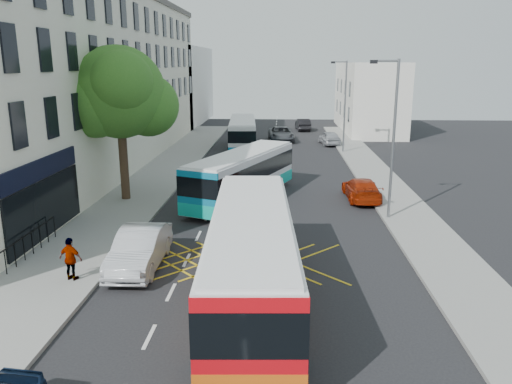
# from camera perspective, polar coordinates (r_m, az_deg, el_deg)

# --- Properties ---
(ground) EXTENTS (120.00, 120.00, 0.00)m
(ground) POSITION_cam_1_polar(r_m,az_deg,el_deg) (15.40, 0.01, -16.52)
(ground) COLOR black
(ground) RESTS_ON ground
(pavement_left) EXTENTS (5.00, 70.00, 0.15)m
(pavement_left) POSITION_cam_1_polar(r_m,az_deg,el_deg) (30.66, -14.60, -0.83)
(pavement_left) COLOR gray
(pavement_left) RESTS_ON ground
(pavement_right) EXTENTS (3.00, 70.00, 0.15)m
(pavement_right) POSITION_cam_1_polar(r_m,az_deg,el_deg) (30.04, 15.95, -1.23)
(pavement_right) COLOR gray
(pavement_right) RESTS_ON ground
(terrace_main) EXTENTS (8.30, 45.00, 13.50)m
(terrace_main) POSITION_cam_1_polar(r_m,az_deg,el_deg) (40.44, -18.79, 12.09)
(terrace_main) COLOR beige
(terrace_main) RESTS_ON ground
(terrace_far) EXTENTS (8.00, 20.00, 10.00)m
(terrace_far) POSITION_cam_1_polar(r_m,az_deg,el_deg) (69.80, -9.43, 11.91)
(terrace_far) COLOR silver
(terrace_far) RESTS_ON ground
(building_right) EXTENTS (6.00, 18.00, 8.00)m
(building_right) POSITION_cam_1_polar(r_m,az_deg,el_deg) (62.17, 12.69, 10.54)
(building_right) COLOR silver
(building_right) RESTS_ON ground
(street_tree) EXTENTS (6.30, 5.70, 8.80)m
(street_tree) POSITION_cam_1_polar(r_m,az_deg,el_deg) (29.65, -15.41, 10.82)
(street_tree) COLOR #382619
(street_tree) RESTS_ON pavement_left
(lamp_near) EXTENTS (1.45, 0.15, 8.00)m
(lamp_near) POSITION_cam_1_polar(r_m,az_deg,el_deg) (25.99, 15.27, 6.67)
(lamp_near) COLOR slate
(lamp_near) RESTS_ON pavement_right
(lamp_far) EXTENTS (1.45, 0.15, 8.00)m
(lamp_far) POSITION_cam_1_polar(r_m,az_deg,el_deg) (45.63, 10.01, 10.13)
(lamp_far) COLOR slate
(lamp_far) RESTS_ON pavement_right
(railings) EXTENTS (0.08, 5.60, 1.14)m
(railings) POSITION_cam_1_polar(r_m,az_deg,el_deg) (22.38, -25.01, -5.72)
(railings) COLOR black
(railings) RESTS_ON pavement_left
(bus_near) EXTENTS (3.27, 11.54, 3.21)m
(bus_near) POSITION_cam_1_polar(r_m,az_deg,el_deg) (16.68, -0.50, -7.48)
(bus_near) COLOR silver
(bus_near) RESTS_ON ground
(bus_mid) EXTENTS (6.03, 10.43, 2.89)m
(bus_mid) POSITION_cam_1_polar(r_m,az_deg,el_deg) (29.41, -1.58, 1.91)
(bus_mid) COLOR silver
(bus_mid) RESTS_ON ground
(bus_far) EXTENTS (3.08, 10.39, 2.88)m
(bus_far) POSITION_cam_1_polar(r_m,az_deg,el_deg) (47.21, -1.55, 6.70)
(bus_far) COLOR silver
(bus_far) RESTS_ON ground
(parked_car_silver) EXTENTS (1.70, 4.78, 1.57)m
(parked_car_silver) POSITION_cam_1_polar(r_m,az_deg,el_deg) (20.47, -13.15, -6.33)
(parked_car_silver) COLOR #B8BBC1
(parked_car_silver) RESTS_ON ground
(red_hatchback) EXTENTS (1.99, 4.58, 1.31)m
(red_hatchback) POSITION_cam_1_polar(r_m,az_deg,el_deg) (30.43, 11.96, 0.35)
(red_hatchback) COLOR #A02406
(red_hatchback) RESTS_ON ground
(distant_car_grey) EXTENTS (2.91, 5.56, 1.49)m
(distant_car_grey) POSITION_cam_1_polar(r_m,az_deg,el_deg) (52.55, 2.90, 6.63)
(distant_car_grey) COLOR #43464C
(distant_car_grey) RESTS_ON ground
(distant_car_silver) EXTENTS (2.18, 4.25, 1.38)m
(distant_car_silver) POSITION_cam_1_polar(r_m,az_deg,el_deg) (50.71, 8.39, 6.15)
(distant_car_silver) COLOR #A3A5AB
(distant_car_silver) RESTS_ON ground
(distant_car_dark) EXTENTS (1.89, 4.40, 1.41)m
(distant_car_dark) POSITION_cam_1_polar(r_m,az_deg,el_deg) (61.47, 5.37, 7.70)
(distant_car_dark) COLOR black
(distant_car_dark) RESTS_ON ground
(pedestrian_far) EXTENTS (1.03, 0.63, 1.63)m
(pedestrian_far) POSITION_cam_1_polar(r_m,az_deg,el_deg) (19.68, -20.41, -7.19)
(pedestrian_far) COLOR gray
(pedestrian_far) RESTS_ON pavement_left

